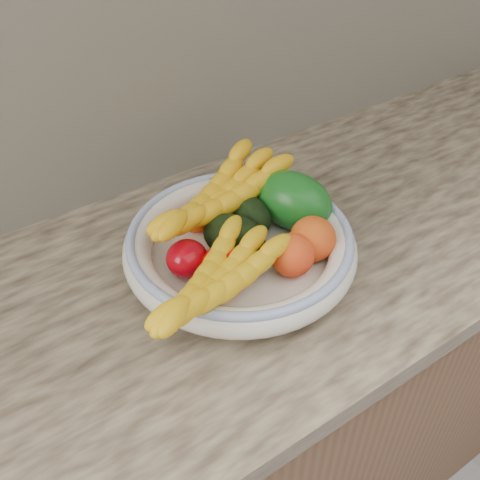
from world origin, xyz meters
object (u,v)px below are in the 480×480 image
at_px(fruit_bowl, 240,245).
at_px(banana_bunch_back, 218,202).
at_px(green_mango, 293,201).
at_px(banana_bunch_front, 216,285).

xyz_separation_m(fruit_bowl, banana_bunch_back, (0.01, 0.08, 0.04)).
distance_m(fruit_bowl, green_mango, 0.13).
bearing_deg(green_mango, banana_bunch_back, 130.99).
bearing_deg(banana_bunch_back, green_mango, -44.84).
height_order(fruit_bowl, banana_bunch_front, banana_bunch_front).
xyz_separation_m(green_mango, banana_bunch_back, (-0.12, 0.06, 0.01)).
bearing_deg(banana_bunch_front, green_mango, 0.79).
height_order(fruit_bowl, green_mango, green_mango).
xyz_separation_m(fruit_bowl, banana_bunch_front, (-0.10, -0.09, 0.03)).
xyz_separation_m(fruit_bowl, green_mango, (0.13, 0.02, 0.03)).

